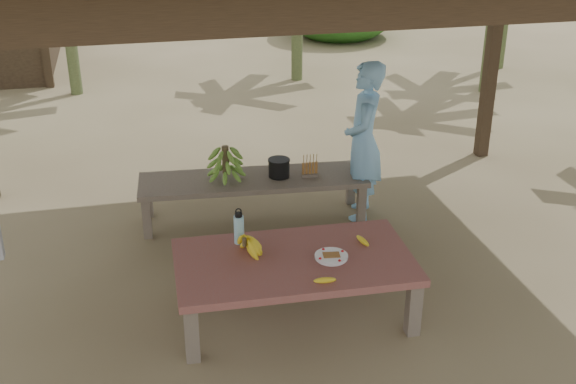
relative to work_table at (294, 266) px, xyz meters
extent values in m
plane|color=brown|center=(0.20, 0.51, -0.43)|extent=(80.00, 80.00, 0.00)
cube|color=black|center=(3.00, 2.81, 0.92)|extent=(0.13, 0.13, 2.70)
cube|color=black|center=(0.20, -1.79, 2.27)|extent=(5.80, 0.14, 0.18)
cube|color=brown|center=(-0.83, -0.40, -0.21)|extent=(0.10, 0.10, 0.44)
cube|color=brown|center=(0.81, -0.44, -0.21)|extent=(0.10, 0.10, 0.44)
cube|color=brown|center=(-0.81, 0.44, -0.21)|extent=(0.10, 0.10, 0.44)
cube|color=brown|center=(0.83, 0.40, -0.21)|extent=(0.10, 0.10, 0.44)
cube|color=maroon|center=(0.00, 0.00, 0.04)|extent=(1.83, 1.05, 0.06)
cube|color=brown|center=(-1.05, 1.55, -0.23)|extent=(0.09, 0.09, 0.40)
cube|color=brown|center=(1.00, 1.39, -0.23)|extent=(0.09, 0.09, 0.40)
cube|color=brown|center=(-1.01, 2.01, -0.23)|extent=(0.09, 0.09, 0.40)
cube|color=brown|center=(1.04, 1.85, -0.23)|extent=(0.09, 0.09, 0.40)
cube|color=brown|center=(0.00, 1.70, -0.01)|extent=(2.24, 0.77, 0.05)
cylinder|color=white|center=(0.27, -0.07, 0.07)|extent=(0.23, 0.23, 0.01)
cylinder|color=white|center=(0.27, -0.07, 0.09)|extent=(0.25, 0.25, 0.02)
cube|color=brown|center=(0.27, -0.07, 0.09)|extent=(0.14, 0.10, 0.02)
ellipsoid|color=yellow|center=(0.13, -0.39, 0.09)|extent=(0.18, 0.06, 0.04)
ellipsoid|color=yellow|center=(0.58, 0.12, 0.09)|extent=(0.09, 0.16, 0.04)
cylinder|color=#41ADCD|center=(-0.36, 0.34, 0.18)|extent=(0.08, 0.08, 0.23)
cylinder|color=black|center=(-0.36, 0.34, 0.31)|extent=(0.06, 0.06, 0.03)
torus|color=black|center=(-0.36, 0.34, 0.34)|extent=(0.05, 0.01, 0.05)
cylinder|color=black|center=(0.25, 1.68, 0.10)|extent=(0.20, 0.20, 0.17)
imported|color=#7BB7E8|center=(1.06, 1.57, 0.35)|extent=(0.54, 0.66, 1.57)
cylinder|color=#596638|center=(1.60, 6.56, 0.82)|extent=(0.18, 0.18, 2.51)
camera|label=1|loc=(-1.11, -4.63, 2.79)|focal=45.00mm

